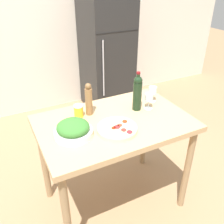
{
  "coord_description": "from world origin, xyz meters",
  "views": [
    {
      "loc": [
        -0.77,
        -1.48,
        1.94
      ],
      "look_at": [
        0.0,
        0.04,
        0.96
      ],
      "focal_mm": 40.0,
      "sensor_mm": 36.0,
      "label": 1
    }
  ],
  "objects": [
    {
      "name": "refrigerator",
      "position": [
        0.78,
        1.76,
        0.86
      ],
      "size": [
        0.63,
        0.73,
        1.72
      ],
      "color": "black",
      "rests_on": "ground_plane"
    },
    {
      "name": "salad_bowl",
      "position": [
        -0.35,
        -0.05,
        0.95
      ],
      "size": [
        0.28,
        0.28,
        0.12
      ],
      "color": "white",
      "rests_on": "prep_counter"
    },
    {
      "name": "wine_glass_far",
      "position": [
        0.46,
        0.15,
        1.0
      ],
      "size": [
        0.07,
        0.07,
        0.14
      ],
      "color": "silver",
      "rests_on": "prep_counter"
    },
    {
      "name": "wine_bottle",
      "position": [
        0.26,
        0.08,
        1.06
      ],
      "size": [
        0.07,
        0.07,
        0.34
      ],
      "color": "black",
      "rests_on": "prep_counter"
    },
    {
      "name": "wall_back",
      "position": [
        -0.0,
        2.16,
        1.3
      ],
      "size": [
        6.4,
        0.08,
        2.6
      ],
      "color": "silver",
      "rests_on": "ground_plane"
    },
    {
      "name": "ground_plane",
      "position": [
        0.0,
        0.0,
        0.0
      ],
      "size": [
        14.0,
        14.0,
        0.0
      ],
      "primitive_type": "plane",
      "color": "#9E7A56"
    },
    {
      "name": "prep_counter",
      "position": [
        0.0,
        0.0,
        0.79
      ],
      "size": [
        1.2,
        0.79,
        0.9
      ],
      "color": "tan",
      "rests_on": "ground_plane"
    },
    {
      "name": "pepper_mill",
      "position": [
        -0.13,
        0.19,
        1.03
      ],
      "size": [
        0.06,
        0.06,
        0.27
      ],
      "color": "olive",
      "rests_on": "prep_counter"
    },
    {
      "name": "salt_canister",
      "position": [
        -0.22,
        0.19,
        0.95
      ],
      "size": [
        0.07,
        0.07,
        0.1
      ],
      "color": "yellow",
      "rests_on": "prep_counter"
    },
    {
      "name": "wine_glass_near",
      "position": [
        0.35,
        0.05,
        1.0
      ],
      "size": [
        0.07,
        0.07,
        0.14
      ],
      "color": "silver",
      "rests_on": "prep_counter"
    },
    {
      "name": "homemade_pizza",
      "position": [
        -0.04,
        -0.13,
        0.92
      ],
      "size": [
        0.3,
        0.3,
        0.04
      ],
      "color": "beige",
      "rests_on": "prep_counter"
    }
  ]
}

